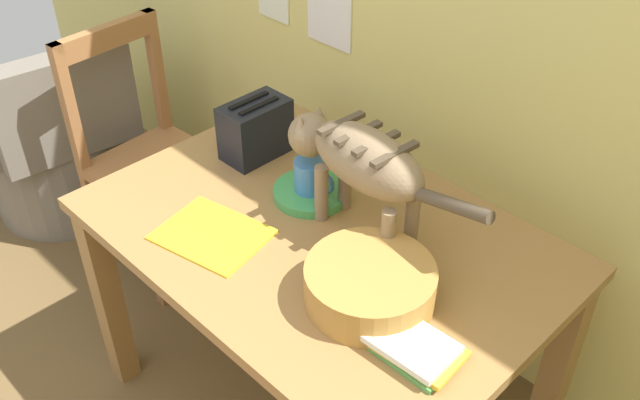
{
  "coord_description": "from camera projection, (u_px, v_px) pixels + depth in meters",
  "views": [
    {
      "loc": [
        0.94,
        0.41,
        1.89
      ],
      "look_at": [
        -0.06,
        1.39,
        0.83
      ],
      "focal_mm": 39.38,
      "sensor_mm": 36.0,
      "label": 1
    }
  ],
  "objects": [
    {
      "name": "dining_table",
      "position": [
        320.0,
        258.0,
        1.87
      ],
      "size": [
        1.22,
        0.83,
        0.73
      ],
      "color": "olive",
      "rests_on": "ground_plane"
    },
    {
      "name": "cat",
      "position": [
        359.0,
        160.0,
        1.7
      ],
      "size": [
        0.63,
        0.17,
        0.3
      ],
      "rotation": [
        0.0,
        0.0,
        1.5
      ],
      "color": "#846D50",
      "rests_on": "dining_table"
    },
    {
      "name": "saucer_bowl",
      "position": [
        311.0,
        192.0,
        1.93
      ],
      "size": [
        0.21,
        0.21,
        0.03
      ],
      "primitive_type": "cylinder",
      "color": "#3F9950",
      "rests_on": "dining_table"
    },
    {
      "name": "coffee_mug",
      "position": [
        311.0,
        176.0,
        1.89
      ],
      "size": [
        0.13,
        0.09,
        0.09
      ],
      "color": "#3975C0",
      "rests_on": "saucer_bowl"
    },
    {
      "name": "magazine",
      "position": [
        212.0,
        234.0,
        1.8
      ],
      "size": [
        0.31,
        0.26,
        0.01
      ],
      "primitive_type": "cube",
      "rotation": [
        0.0,
        0.0,
        0.21
      ],
      "color": "yellow",
      "rests_on": "dining_table"
    },
    {
      "name": "book_stack",
      "position": [
        415.0,
        348.0,
        1.47
      ],
      "size": [
        0.2,
        0.14,
        0.04
      ],
      "color": "#4F9B4F",
      "rests_on": "dining_table"
    },
    {
      "name": "wicker_basket",
      "position": [
        370.0,
        284.0,
        1.59
      ],
      "size": [
        0.3,
        0.3,
        0.1
      ],
      "color": "#AE7D3B",
      "rests_on": "dining_table"
    },
    {
      "name": "toaster",
      "position": [
        256.0,
        129.0,
        2.05
      ],
      "size": [
        0.12,
        0.2,
        0.18
      ],
      "color": "black",
      "rests_on": "dining_table"
    },
    {
      "name": "wooden_chair_near",
      "position": [
        150.0,
        158.0,
        2.6
      ],
      "size": [
        0.45,
        0.45,
        0.92
      ],
      "rotation": [
        0.0,
        0.0,
        -1.5
      ],
      "color": "#9E683E",
      "rests_on": "ground_plane"
    },
    {
      "name": "wicker_armchair",
      "position": [
        61.0,
        151.0,
        2.96
      ],
      "size": [
        0.63,
        0.64,
        0.78
      ],
      "rotation": [
        0.0,
        0.0,
        1.46
      ],
      "color": "#6E675D",
      "rests_on": "ground_plane"
    }
  ]
}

